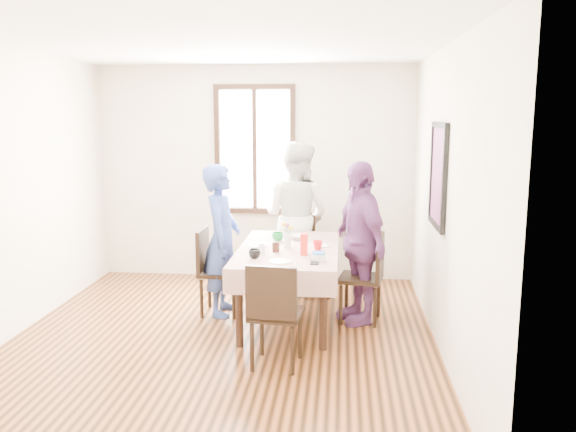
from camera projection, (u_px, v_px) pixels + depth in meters
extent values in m
plane|color=black|center=(222.00, 341.00, 5.53)|extent=(4.50, 4.50, 0.00)
plane|color=beige|center=(255.00, 173.00, 7.50)|extent=(4.00, 0.00, 4.00)
plane|color=beige|center=(445.00, 202.00, 5.11)|extent=(0.00, 4.50, 4.50)
cube|color=black|center=(255.00, 150.00, 7.43)|extent=(1.02, 0.06, 1.62)
cube|color=white|center=(255.00, 150.00, 7.44)|extent=(0.90, 0.02, 1.50)
cube|color=red|center=(439.00, 175.00, 5.38)|extent=(0.04, 0.76, 0.96)
cube|color=black|center=(288.00, 285.00, 6.03)|extent=(0.88, 1.60, 0.75)
cube|color=#4E0D02|center=(288.00, 249.00, 5.96)|extent=(1.00, 1.72, 0.01)
cube|color=black|center=(221.00, 272.00, 6.23)|extent=(0.43, 0.43, 0.91)
cube|color=black|center=(361.00, 278.00, 6.00)|extent=(0.49, 0.49, 0.91)
cube|color=black|center=(297.00, 252.00, 7.09)|extent=(0.42, 0.42, 0.91)
cube|color=black|center=(276.00, 313.00, 4.94)|extent=(0.46, 0.46, 0.91)
imported|color=#2F468F|center=(222.00, 240.00, 6.17)|extent=(0.39, 0.59, 1.59)
imported|color=beige|center=(297.00, 217.00, 7.00)|extent=(1.07, 0.97, 1.78)
imported|color=#69376E|center=(359.00, 242.00, 5.94)|extent=(0.75, 1.04, 1.65)
imported|color=black|center=(255.00, 254.00, 5.53)|extent=(0.12, 0.12, 0.09)
imported|color=red|center=(318.00, 245.00, 5.87)|extent=(0.14, 0.14, 0.09)
imported|color=#0C7226|center=(278.00, 237.00, 6.27)|extent=(0.14, 0.14, 0.09)
imported|color=white|center=(298.00, 237.00, 6.37)|extent=(0.24, 0.24, 0.05)
cube|color=red|center=(304.00, 244.00, 5.66)|extent=(0.07, 0.07, 0.21)
cylinder|color=white|center=(318.00, 257.00, 5.45)|extent=(0.13, 0.13, 0.07)
cylinder|color=black|center=(276.00, 247.00, 5.79)|extent=(0.07, 0.07, 0.10)
cylinder|color=silver|center=(262.00, 247.00, 5.77)|extent=(0.07, 0.07, 0.10)
cube|color=black|center=(315.00, 262.00, 5.37)|extent=(0.08, 0.16, 0.01)
cylinder|color=silver|center=(287.00, 241.00, 5.97)|extent=(0.07, 0.07, 0.14)
cylinder|color=white|center=(258.00, 245.00, 6.06)|extent=(0.20, 0.20, 0.01)
cylinder|color=white|center=(320.00, 245.00, 6.05)|extent=(0.20, 0.20, 0.01)
cylinder|color=white|center=(281.00, 261.00, 5.40)|extent=(0.20, 0.20, 0.01)
cylinder|color=blue|center=(318.00, 253.00, 5.45)|extent=(0.12, 0.12, 0.01)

